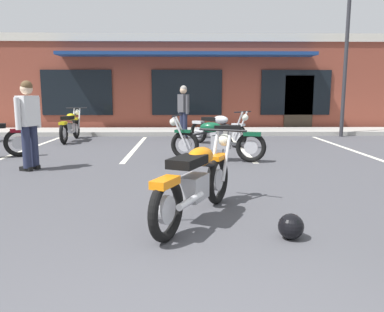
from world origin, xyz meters
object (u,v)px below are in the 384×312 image
(motorcycle_silver_naked, at_px, (216,139))
(motorcycle_black_cruiser, at_px, (70,126))
(helmet_on_pavement, at_px, (291,226))
(parking_lot_lamp_post, at_px, (349,36))
(motorcycle_green_cafe_racer, at_px, (218,129))
(person_in_black_shirt, at_px, (183,109))
(motorcycle_foreground_classic, at_px, (197,180))
(person_by_back_row, at_px, (28,120))

(motorcycle_silver_naked, bearing_deg, motorcycle_black_cruiser, 139.46)
(helmet_on_pavement, height_order, parking_lot_lamp_post, parking_lot_lamp_post)
(motorcycle_silver_naked, relative_size, helmet_on_pavement, 7.94)
(motorcycle_black_cruiser, bearing_deg, motorcycle_green_cafe_racer, -13.85)
(motorcycle_silver_naked, bearing_deg, motorcycle_green_cafe_racer, 84.55)
(person_in_black_shirt, relative_size, parking_lot_lamp_post, 0.34)
(motorcycle_foreground_classic, bearing_deg, helmet_on_pavement, -34.68)
(motorcycle_black_cruiser, bearing_deg, motorcycle_foreground_classic, -64.18)
(person_by_back_row, xyz_separation_m, parking_lot_lamp_post, (8.13, 5.39, 2.27))
(motorcycle_green_cafe_racer, height_order, person_by_back_row, person_by_back_row)
(helmet_on_pavement, bearing_deg, motorcycle_silver_naked, 94.86)
(motorcycle_silver_naked, distance_m, helmet_on_pavement, 4.56)
(person_by_back_row, bearing_deg, motorcycle_foreground_classic, -43.94)
(motorcycle_black_cruiser, height_order, motorcycle_green_cafe_racer, same)
(motorcycle_silver_naked, distance_m, motorcycle_green_cafe_racer, 2.47)
(motorcycle_silver_naked, xyz_separation_m, motorcycle_green_cafe_racer, (0.23, 2.46, 0.00))
(motorcycle_foreground_classic, height_order, motorcycle_black_cruiser, same)
(motorcycle_foreground_classic, distance_m, motorcycle_black_cruiser, 8.25)
(motorcycle_foreground_classic, xyz_separation_m, motorcycle_green_cafe_racer, (0.78, 6.35, 0.00))
(person_by_back_row, xyz_separation_m, helmet_on_pavement, (3.97, -3.58, -0.82))
(parking_lot_lamp_post, bearing_deg, person_in_black_shirt, -177.01)
(motorcycle_silver_naked, height_order, person_by_back_row, person_by_back_row)
(motorcycle_black_cruiser, xyz_separation_m, parking_lot_lamp_post, (8.68, 0.90, 2.76))
(motorcycle_silver_naked, distance_m, person_in_black_shirt, 4.25)
(person_in_black_shirt, bearing_deg, person_by_back_row, -119.32)
(person_by_back_row, height_order, parking_lot_lamp_post, parking_lot_lamp_post)
(motorcycle_silver_naked, bearing_deg, parking_lot_lamp_post, 44.27)
(person_in_black_shirt, bearing_deg, parking_lot_lamp_post, 2.99)
(motorcycle_foreground_classic, distance_m, parking_lot_lamp_post, 10.14)
(motorcycle_green_cafe_racer, distance_m, helmet_on_pavement, 7.00)
(motorcycle_green_cafe_racer, relative_size, helmet_on_pavement, 6.53)
(motorcycle_foreground_classic, relative_size, motorcycle_silver_naked, 0.95)
(person_by_back_row, bearing_deg, person_in_black_shirt, 60.68)
(helmet_on_pavement, distance_m, parking_lot_lamp_post, 10.36)
(parking_lot_lamp_post, bearing_deg, motorcycle_foreground_classic, -121.44)
(motorcycle_green_cafe_racer, bearing_deg, motorcycle_black_cruiser, 166.15)
(motorcycle_foreground_classic, height_order, motorcycle_green_cafe_racer, same)
(motorcycle_green_cafe_racer, xyz_separation_m, person_in_black_shirt, (-0.95, 1.70, 0.49))
(motorcycle_green_cafe_racer, bearing_deg, parking_lot_lamp_post, 24.60)
(motorcycle_green_cafe_racer, bearing_deg, person_by_back_row, -138.21)
(motorcycle_black_cruiser, relative_size, person_in_black_shirt, 1.26)
(person_by_back_row, bearing_deg, parking_lot_lamp_post, 33.53)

